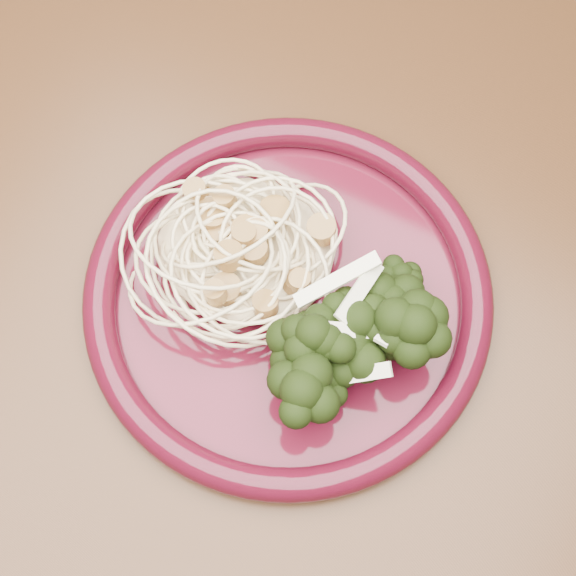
% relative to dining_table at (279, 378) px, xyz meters
% --- Properties ---
extents(dining_table, '(1.20, 0.80, 0.75)m').
position_rel_dining_table_xyz_m(dining_table, '(0.00, 0.00, 0.00)').
color(dining_table, '#472814').
rests_on(dining_table, ground).
extents(dinner_plate, '(0.33, 0.33, 0.02)m').
position_rel_dining_table_xyz_m(dinner_plate, '(-0.00, 0.02, 0.11)').
color(dinner_plate, '#440B19').
rests_on(dinner_plate, dining_table).
extents(spaghetti_pile, '(0.15, 0.14, 0.03)m').
position_rel_dining_table_xyz_m(spaghetti_pile, '(-0.04, 0.04, 0.12)').
color(spaghetti_pile, '#F9E7B4').
rests_on(spaghetti_pile, dinner_plate).
extents(scallop_cluster, '(0.13, 0.13, 0.03)m').
position_rel_dining_table_xyz_m(scallop_cluster, '(-0.04, 0.04, 0.15)').
color(scallop_cluster, '#A67B3C').
rests_on(scallop_cluster, spaghetti_pile).
extents(broccoli_pile, '(0.12, 0.16, 0.05)m').
position_rel_dining_table_xyz_m(broccoli_pile, '(0.04, 0.01, 0.13)').
color(broccoli_pile, black).
rests_on(broccoli_pile, dinner_plate).
extents(onion_garnish, '(0.08, 0.10, 0.05)m').
position_rel_dining_table_xyz_m(onion_garnish, '(0.04, 0.01, 0.16)').
color(onion_garnish, white).
rests_on(onion_garnish, broccoli_pile).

